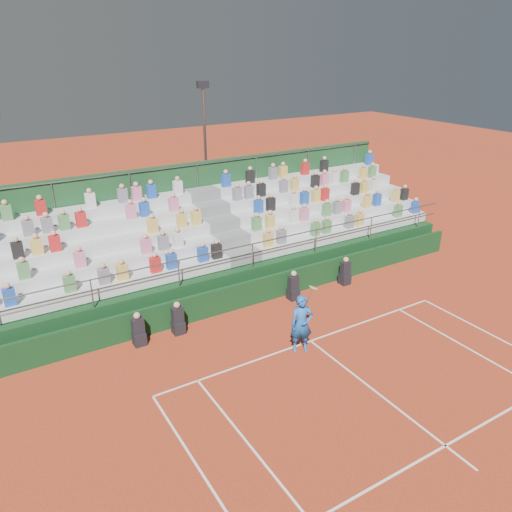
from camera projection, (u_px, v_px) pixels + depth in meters
ground at (310, 341)px, 16.55m from camera, size 90.00×90.00×0.00m
courtside_wall at (260, 290)px, 18.88m from camera, size 20.00×0.15×1.00m
line_officials at (246, 301)px, 18.12m from camera, size 9.11×0.40×1.19m
grandstand at (220, 248)px, 21.20m from camera, size 20.00×5.20×4.40m
tennis_player at (302, 324)px, 15.68m from camera, size 0.95×0.70×2.22m
floodlight_mast at (205, 142)px, 26.13m from camera, size 0.60×0.25×7.40m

